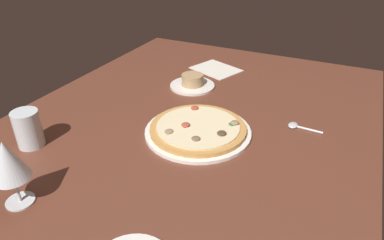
# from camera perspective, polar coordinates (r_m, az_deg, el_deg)

# --- Properties ---
(dining_table) EXTENTS (1.50, 1.10, 0.04)m
(dining_table) POSITION_cam_1_polar(r_m,az_deg,el_deg) (1.09, -0.94, -1.61)
(dining_table) COLOR brown
(dining_table) RESTS_ON ground
(pizza_main) EXTENTS (0.31, 0.31, 0.03)m
(pizza_main) POSITION_cam_1_polar(r_m,az_deg,el_deg) (1.03, 1.00, -1.57)
(pizza_main) COLOR white
(pizza_main) RESTS_ON dining_table
(ramekin_on_saucer) EXTENTS (0.17, 0.17, 0.05)m
(ramekin_on_saucer) POSITION_cam_1_polar(r_m,az_deg,el_deg) (1.32, 0.06, 6.16)
(ramekin_on_saucer) COLOR silver
(ramekin_on_saucer) RESTS_ON dining_table
(wine_glass_far) EXTENTS (0.08, 0.08, 0.16)m
(wine_glass_far) POSITION_cam_1_polar(r_m,az_deg,el_deg) (0.83, -27.91, -6.13)
(wine_glass_far) COLOR silver
(wine_glass_far) RESTS_ON dining_table
(water_glass) EXTENTS (0.07, 0.07, 0.11)m
(water_glass) POSITION_cam_1_polar(r_m,az_deg,el_deg) (1.06, -25.18, -1.56)
(water_glass) COLOR silver
(water_glass) RESTS_ON dining_table
(paper_menu) EXTENTS (0.20, 0.22, 0.00)m
(paper_menu) POSITION_cam_1_polar(r_m,az_deg,el_deg) (1.49, 3.94, 8.28)
(paper_menu) COLOR silver
(paper_menu) RESTS_ON dining_table
(spoon) EXTENTS (0.04, 0.10, 0.01)m
(spoon) POSITION_cam_1_polar(r_m,az_deg,el_deg) (1.11, 16.81, -0.99)
(spoon) COLOR silver
(spoon) RESTS_ON dining_table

